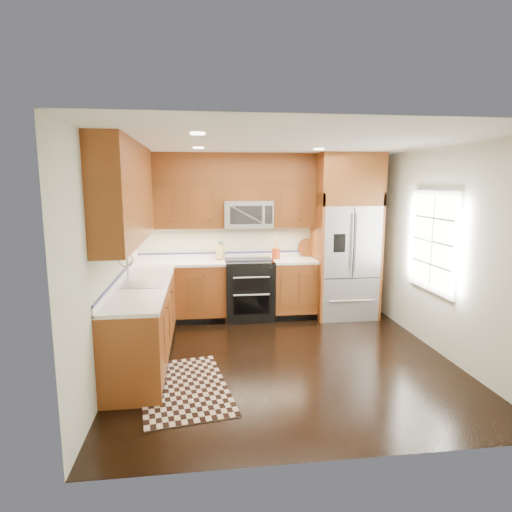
{
  "coord_description": "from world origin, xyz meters",
  "views": [
    {
      "loc": [
        -0.98,
        -4.92,
        2.13
      ],
      "look_at": [
        -0.28,
        0.6,
        1.19
      ],
      "focal_mm": 30.0,
      "sensor_mm": 36.0,
      "label": 1
    }
  ],
  "objects": [
    {
      "name": "ground",
      "position": [
        0.0,
        0.0,
        0.0
      ],
      "size": [
        4.0,
        4.0,
        0.0
      ],
      "primitive_type": "plane",
      "color": "black",
      "rests_on": "ground"
    },
    {
      "name": "wall_back",
      "position": [
        0.0,
        2.0,
        1.3
      ],
      "size": [
        4.0,
        0.02,
        2.6
      ],
      "primitive_type": "cube",
      "color": "beige",
      "rests_on": "ground"
    },
    {
      "name": "wall_left",
      "position": [
        -2.0,
        0.0,
        1.3
      ],
      "size": [
        0.02,
        4.0,
        2.6
      ],
      "primitive_type": "cube",
      "color": "beige",
      "rests_on": "ground"
    },
    {
      "name": "wall_right",
      "position": [
        2.0,
        0.0,
        1.3
      ],
      "size": [
        0.02,
        4.0,
        2.6
      ],
      "primitive_type": "cube",
      "color": "beige",
      "rests_on": "ground"
    },
    {
      "name": "window",
      "position": [
        1.98,
        0.2,
        1.4
      ],
      "size": [
        0.04,
        1.1,
        1.3
      ],
      "color": "white",
      "rests_on": "ground"
    },
    {
      "name": "base_cabinets",
      "position": [
        -1.23,
        0.9,
        0.45
      ],
      "size": [
        2.85,
        3.0,
        0.9
      ],
      "color": "brown",
      "rests_on": "ground"
    },
    {
      "name": "countertop",
      "position": [
        -1.09,
        1.01,
        0.92
      ],
      "size": [
        2.86,
        3.01,
        0.04
      ],
      "color": "white",
      "rests_on": "base_cabinets"
    },
    {
      "name": "upper_cabinets",
      "position": [
        -1.15,
        1.09,
        2.02
      ],
      "size": [
        2.85,
        3.0,
        1.15
      ],
      "color": "brown",
      "rests_on": "ground"
    },
    {
      "name": "range",
      "position": [
        -0.25,
        1.67,
        0.47
      ],
      "size": [
        0.76,
        0.67,
        0.95
      ],
      "color": "black",
      "rests_on": "ground"
    },
    {
      "name": "microwave",
      "position": [
        -0.25,
        1.8,
        1.66
      ],
      "size": [
        0.76,
        0.4,
        0.42
      ],
      "color": "#B2B2B7",
      "rests_on": "ground"
    },
    {
      "name": "refrigerator",
      "position": [
        1.3,
        1.63,
        1.3
      ],
      "size": [
        0.98,
        0.75,
        2.6
      ],
      "color": "#B2B2B7",
      "rests_on": "ground"
    },
    {
      "name": "sink_faucet",
      "position": [
        -1.73,
        0.23,
        0.99
      ],
      "size": [
        0.54,
        0.44,
        0.37
      ],
      "color": "#B2B2B7",
      "rests_on": "countertop"
    },
    {
      "name": "rug",
      "position": [
        -1.2,
        -0.63,
        0.01
      ],
      "size": [
        1.1,
        1.59,
        0.01
      ],
      "primitive_type": "cube",
      "rotation": [
        0.0,
        0.0,
        0.16
      ],
      "color": "black",
      "rests_on": "ground"
    },
    {
      "name": "knife_block",
      "position": [
        -0.69,
        1.83,
        1.06
      ],
      "size": [
        0.14,
        0.17,
        0.29
      ],
      "color": "tan",
      "rests_on": "countertop"
    },
    {
      "name": "utensil_crock",
      "position": [
        0.19,
        1.73,
        1.07
      ],
      "size": [
        0.14,
        0.14,
        0.38
      ],
      "color": "#AE3C15",
      "rests_on": "countertop"
    },
    {
      "name": "cutting_board",
      "position": [
        0.75,
        1.94,
        0.95
      ],
      "size": [
        0.32,
        0.32,
        0.02
      ],
      "primitive_type": "cylinder",
      "rotation": [
        0.0,
        0.0,
        -0.05
      ],
      "color": "brown",
      "rests_on": "countertop"
    }
  ]
}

